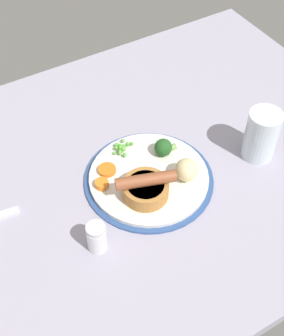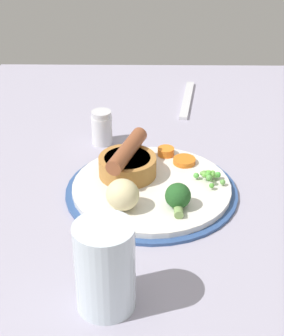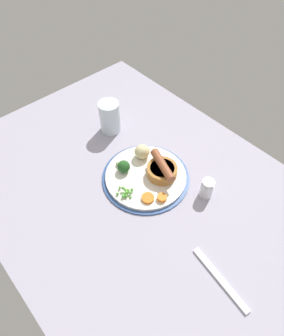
{
  "view_description": "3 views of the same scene",
  "coord_description": "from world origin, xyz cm",
  "px_view_note": "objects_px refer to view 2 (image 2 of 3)",
  "views": [
    {
      "loc": [
        31.83,
        55.84,
        76.08
      ],
      "look_at": [
        1.21,
        3.63,
        6.81
      ],
      "focal_mm": 50.0,
      "sensor_mm": 36.0,
      "label": 1
    },
    {
      "loc": [
        -71.69,
        4.81,
        50.34
      ],
      "look_at": [
        0.32,
        5.74,
        7.22
      ],
      "focal_mm": 60.0,
      "sensor_mm": 36.0,
      "label": 2
    },
    {
      "loc": [
        40.2,
        -33.22,
        74.62
      ],
      "look_at": [
        -1.23,
        3.89,
        6.86
      ],
      "focal_mm": 32.0,
      "sensor_mm": 36.0,
      "label": 3
    }
  ],
  "objects_px": {
    "pea_pile": "(209,175)",
    "fork": "(187,100)",
    "potato_chunk_0": "(123,195)",
    "drinking_glass": "(105,267)",
    "salt_shaker": "(102,128)",
    "broccoli_floret_near": "(178,197)",
    "sausage_pudding": "(127,163)",
    "dinner_plate": "(152,189)",
    "carrot_slice_1": "(184,161)",
    "carrot_slice_0": "(166,152)"
  },
  "relations": [
    {
      "from": "fork",
      "to": "salt_shaker",
      "type": "bearing_deg",
      "value": 146.86
    },
    {
      "from": "dinner_plate",
      "to": "pea_pile",
      "type": "relative_size",
      "value": 5.15
    },
    {
      "from": "dinner_plate",
      "to": "potato_chunk_0",
      "type": "distance_m",
      "value": 0.08
    },
    {
      "from": "pea_pile",
      "to": "drinking_glass",
      "type": "distance_m",
      "value": 0.29
    },
    {
      "from": "fork",
      "to": "carrot_slice_0",
      "type": "bearing_deg",
      "value": 176.79
    },
    {
      "from": "drinking_glass",
      "to": "dinner_plate",
      "type": "bearing_deg",
      "value": -12.51
    },
    {
      "from": "pea_pile",
      "to": "potato_chunk_0",
      "type": "distance_m",
      "value": 0.15
    },
    {
      "from": "potato_chunk_0",
      "to": "salt_shaker",
      "type": "xyz_separation_m",
      "value": [
        0.22,
        0.05,
        -0.01
      ]
    },
    {
      "from": "potato_chunk_0",
      "to": "fork",
      "type": "relative_size",
      "value": 0.26
    },
    {
      "from": "sausage_pudding",
      "to": "carrot_slice_1",
      "type": "distance_m",
      "value": 0.1
    },
    {
      "from": "drinking_glass",
      "to": "salt_shaker",
      "type": "bearing_deg",
      "value": 4.9
    },
    {
      "from": "potato_chunk_0",
      "to": "fork",
      "type": "distance_m",
      "value": 0.42
    },
    {
      "from": "dinner_plate",
      "to": "sausage_pudding",
      "type": "bearing_deg",
      "value": 53.53
    },
    {
      "from": "dinner_plate",
      "to": "fork",
      "type": "height_order",
      "value": "dinner_plate"
    },
    {
      "from": "broccoli_floret_near",
      "to": "fork",
      "type": "relative_size",
      "value": 0.27
    },
    {
      "from": "carrot_slice_0",
      "to": "salt_shaker",
      "type": "xyz_separation_m",
      "value": [
        0.07,
        0.11,
        0.01
      ]
    },
    {
      "from": "pea_pile",
      "to": "carrot_slice_1",
      "type": "bearing_deg",
      "value": 33.15
    },
    {
      "from": "broccoli_floret_near",
      "to": "carrot_slice_0",
      "type": "xyz_separation_m",
      "value": [
        0.15,
        0.01,
        -0.01
      ]
    },
    {
      "from": "sausage_pudding",
      "to": "salt_shaker",
      "type": "xyz_separation_m",
      "value": [
        0.13,
        0.05,
        -0.01
      ]
    },
    {
      "from": "potato_chunk_0",
      "to": "carrot_slice_0",
      "type": "height_order",
      "value": "potato_chunk_0"
    },
    {
      "from": "carrot_slice_0",
      "to": "fork",
      "type": "distance_m",
      "value": 0.26
    },
    {
      "from": "fork",
      "to": "drinking_glass",
      "type": "bearing_deg",
      "value": 175.75
    },
    {
      "from": "potato_chunk_0",
      "to": "drinking_glass",
      "type": "distance_m",
      "value": 0.18
    },
    {
      "from": "sausage_pudding",
      "to": "potato_chunk_0",
      "type": "height_order",
      "value": "sausage_pudding"
    },
    {
      "from": "fork",
      "to": "sausage_pudding",
      "type": "bearing_deg",
      "value": 168.53
    },
    {
      "from": "drinking_glass",
      "to": "salt_shaker",
      "type": "distance_m",
      "value": 0.4
    },
    {
      "from": "broccoli_floret_near",
      "to": "drinking_glass",
      "type": "height_order",
      "value": "drinking_glass"
    },
    {
      "from": "fork",
      "to": "potato_chunk_0",
      "type": "bearing_deg",
      "value": 172.26
    },
    {
      "from": "fork",
      "to": "dinner_plate",
      "type": "bearing_deg",
      "value": 175.89
    },
    {
      "from": "pea_pile",
      "to": "fork",
      "type": "xyz_separation_m",
      "value": [
        0.33,
        0.01,
        -0.02
      ]
    },
    {
      "from": "carrot_slice_1",
      "to": "drinking_glass",
      "type": "bearing_deg",
      "value": 160.75
    },
    {
      "from": "carrot_slice_1",
      "to": "drinking_glass",
      "type": "distance_m",
      "value": 0.32
    },
    {
      "from": "pea_pile",
      "to": "carrot_slice_0",
      "type": "xyz_separation_m",
      "value": [
        0.08,
        0.06,
        -0.0
      ]
    },
    {
      "from": "potato_chunk_0",
      "to": "broccoli_floret_near",
      "type": "bearing_deg",
      "value": -87.46
    },
    {
      "from": "pea_pile",
      "to": "carrot_slice_1",
      "type": "xyz_separation_m",
      "value": [
        0.05,
        0.03,
        -0.01
      ]
    },
    {
      "from": "fork",
      "to": "salt_shaker",
      "type": "height_order",
      "value": "salt_shaker"
    },
    {
      "from": "potato_chunk_0",
      "to": "pea_pile",
      "type": "bearing_deg",
      "value": -59.75
    },
    {
      "from": "sausage_pudding",
      "to": "broccoli_floret_near",
      "type": "relative_size",
      "value": 2.36
    },
    {
      "from": "dinner_plate",
      "to": "broccoli_floret_near",
      "type": "distance_m",
      "value": 0.08
    },
    {
      "from": "salt_shaker",
      "to": "drinking_glass",
      "type": "bearing_deg",
      "value": -175.1
    },
    {
      "from": "drinking_glass",
      "to": "broccoli_floret_near",
      "type": "bearing_deg",
      "value": -26.74
    },
    {
      "from": "carrot_slice_0",
      "to": "drinking_glass",
      "type": "xyz_separation_m",
      "value": [
        -0.33,
        0.08,
        0.04
      ]
    },
    {
      "from": "sausage_pudding",
      "to": "carrot_slice_1",
      "type": "relative_size",
      "value": 3.21
    },
    {
      "from": "dinner_plate",
      "to": "drinking_glass",
      "type": "distance_m",
      "value": 0.25
    },
    {
      "from": "broccoli_floret_near",
      "to": "salt_shaker",
      "type": "xyz_separation_m",
      "value": [
        0.22,
        0.12,
        -0.0
      ]
    },
    {
      "from": "dinner_plate",
      "to": "broccoli_floret_near",
      "type": "relative_size",
      "value": 5.31
    },
    {
      "from": "sausage_pudding",
      "to": "dinner_plate",
      "type": "bearing_deg",
      "value": 72.32
    },
    {
      "from": "drinking_glass",
      "to": "pea_pile",
      "type": "bearing_deg",
      "value": -29.36
    },
    {
      "from": "carrot_slice_1",
      "to": "fork",
      "type": "xyz_separation_m",
      "value": [
        0.28,
        -0.02,
        -0.02
      ]
    },
    {
      "from": "fork",
      "to": "drinking_glass",
      "type": "height_order",
      "value": "drinking_glass"
    }
  ]
}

